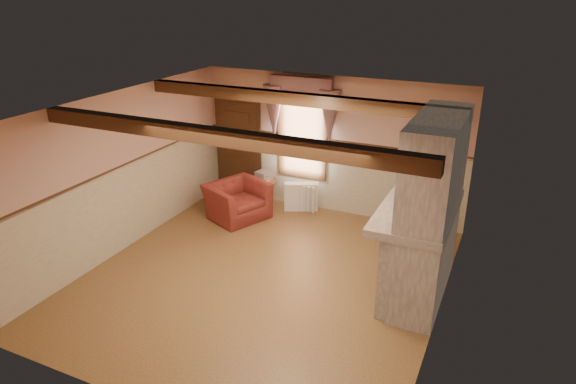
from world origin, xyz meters
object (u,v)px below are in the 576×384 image
at_px(armchair, 237,201).
at_px(side_table, 265,192).
at_px(radiator, 301,197).
at_px(bowl, 416,208).
at_px(mantel_clock, 429,183).
at_px(oil_lamp, 426,186).

relative_size(armchair, side_table, 2.04).
distance_m(radiator, bowl, 3.72).
bearing_deg(armchair, mantel_clock, -72.75).
relative_size(side_table, mantel_clock, 2.29).
distance_m(side_table, mantel_clock, 4.00).
bearing_deg(oil_lamp, mantel_clock, 90.00).
bearing_deg(oil_lamp, bowl, -90.00).
distance_m(side_table, oil_lamp, 4.10).
height_order(armchair, side_table, armchair).
height_order(radiator, bowl, bowl).
xyz_separation_m(mantel_clock, oil_lamp, (0.00, -0.25, 0.04)).
bearing_deg(radiator, oil_lamp, -52.63).
xyz_separation_m(side_table, oil_lamp, (3.58, -1.52, 1.29)).
relative_size(armchair, bowl, 2.93).
height_order(mantel_clock, oil_lamp, oil_lamp).
xyz_separation_m(bowl, oil_lamp, (0.00, 0.68, 0.09)).
distance_m(mantel_clock, oil_lamp, 0.26).
bearing_deg(mantel_clock, radiator, 154.70).
relative_size(armchair, mantel_clock, 4.68).
bearing_deg(side_table, mantel_clock, -19.47).
distance_m(armchair, bowl, 4.16).
bearing_deg(bowl, radiator, 140.90).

